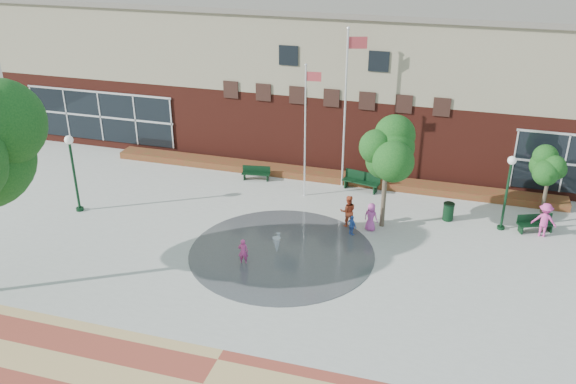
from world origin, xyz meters
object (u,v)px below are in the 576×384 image
(bench_left, at_px, (256,176))
(child_splash, at_px, (243,252))
(flagpole_left, at_px, (306,125))
(flagpole_right, at_px, (346,101))
(trash_can, at_px, (448,212))

(bench_left, height_order, child_splash, child_splash)
(flagpole_left, bearing_deg, child_splash, -101.95)
(flagpole_left, xyz_separation_m, flagpole_right, (1.70, 1.87, 0.89))
(flagpole_right, height_order, bench_left, flagpole_right)
(flagpole_right, bearing_deg, child_splash, -122.05)
(trash_can, bearing_deg, bench_left, 169.89)
(flagpole_right, xyz_separation_m, child_splash, (-2.47, -9.36, -4.30))
(flagpole_right, height_order, trash_can, flagpole_right)
(flagpole_right, xyz_separation_m, bench_left, (-4.94, -0.65, -4.65))
(flagpole_left, bearing_deg, bench_left, 153.29)
(bench_left, relative_size, child_splash, 1.37)
(trash_can, xyz_separation_m, child_splash, (-8.35, -6.78, 0.14))
(child_splash, bearing_deg, bench_left, -84.89)
(bench_left, height_order, trash_can, trash_can)
(flagpole_right, distance_m, trash_can, 7.81)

